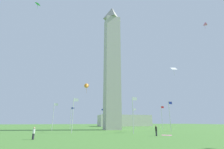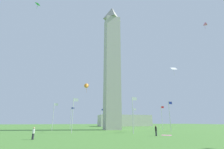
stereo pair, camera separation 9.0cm
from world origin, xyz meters
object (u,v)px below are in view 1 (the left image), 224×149
flagpole_e (101,117)px  kite_orange_delta (87,86)px  person_black_shirt (156,131)px  person_white_shirt (34,133)px  flagpole_nw (170,114)px  flagpole_w (133,113)px  flagpole_se (71,117)px  obelisk_monument (112,62)px  flagpole_ne (134,117)px  flagpole_n (162,116)px  flagpole_s (53,115)px  flagpole_sw (73,113)px  distant_building (124,121)px  kite_white_diamond (174,69)px  kite_pink_delta (204,25)px  kite_green_diamond (38,4)px  picnic_blanket_near_first_person (167,135)px

flagpole_e → kite_orange_delta: bearing=-110.1°
person_black_shirt → person_white_shirt: 19.68m
flagpole_nw → flagpole_w: bearing=-157.5°
person_black_shirt → flagpole_se: bearing=14.0°
person_black_shirt → kite_orange_delta: size_ratio=0.69×
obelisk_monument → flagpole_ne: 25.02m
obelisk_monument → flagpole_e: size_ratio=5.75×
flagpole_n → person_black_shirt: size_ratio=4.34×
flagpole_s → person_black_shirt: (19.19, -23.75, -3.34)m
flagpole_e → flagpole_sw: same height
obelisk_monument → flagpole_s: 24.95m
flagpole_w → flagpole_nw: same height
flagpole_nw → obelisk_monument: bearing=135.1°
kite_orange_delta → distant_building: bearing=60.4°
kite_white_diamond → kite_orange_delta: (-22.65, 7.05, -4.62)m
flagpole_sw → kite_pink_delta: kite_pink_delta is taller
flagpole_n → flagpole_nw: size_ratio=1.00×
flagpole_sw → flagpole_nw: bearing=-0.0°
flagpole_se → flagpole_w: size_ratio=1.00×
kite_pink_delta → distant_building: kite_pink_delta is taller
flagpole_ne → kite_green_diamond: kite_green_diamond is taller
person_black_shirt → picnic_blanket_near_first_person: person_black_shirt is taller
obelisk_monument → distant_building: obelisk_monument is taller
flagpole_n → flagpole_ne: 13.38m
kite_orange_delta → distant_building: 54.23m
obelisk_monument → flagpole_sw: bearing=-134.9°
flagpole_n → person_white_shirt: flagpole_n is taller
flagpole_nw → person_black_shirt: (-10.67, -11.39, -3.34)m
flagpole_s → kite_pink_delta: (40.57, -17.70, 25.25)m
flagpole_sw → flagpole_s: bearing=112.5°
flagpole_n → flagpole_e: size_ratio=1.00×
person_white_shirt → picnic_blanket_near_first_person: bearing=-61.5°
flagpole_nw → kite_green_diamond: size_ratio=4.89×
obelisk_monument → flagpole_w: 24.99m
flagpole_e → flagpole_se: 13.38m
flagpole_s → kite_orange_delta: kite_orange_delta is taller
flagpole_s → flagpole_nw: bearing=-22.5°
flagpole_n → kite_green_diamond: kite_green_diamond is taller
flagpole_sw → kite_green_diamond: (-9.48, -4.40, 23.68)m
flagpole_s → person_white_shirt: size_ratio=4.62×
flagpole_s → flagpole_sw: same height
flagpole_e → flagpole_nw: size_ratio=1.00×
flagpole_s → picnic_blanket_near_first_person: 31.76m
obelisk_monument → flagpole_ne: (12.43, 12.37, -17.86)m
flagpole_n → kite_pink_delta: bearing=-72.4°
flagpole_s → flagpole_w: size_ratio=1.00×
flagpole_e → picnic_blanket_near_first_person: 40.59m
flagpole_n → kite_orange_delta: size_ratio=3.00×
obelisk_monument → kite_green_diamond: size_ratio=28.09×
flagpole_w → flagpole_nw: size_ratio=1.00×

